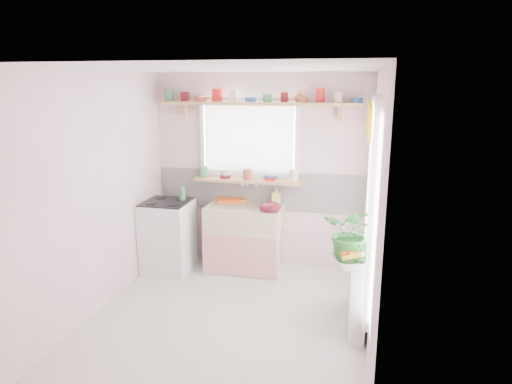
# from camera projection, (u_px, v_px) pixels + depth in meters

# --- Properties ---
(room) EXTENTS (3.20, 3.20, 3.20)m
(room) POSITION_uv_depth(u_px,v_px,m) (305.00, 175.00, 5.07)
(room) COLOR beige
(room) RESTS_ON ground
(sink_unit) EXTENTS (0.95, 0.65, 1.11)m
(sink_unit) POSITION_uv_depth(u_px,v_px,m) (244.00, 237.00, 5.88)
(sink_unit) COLOR white
(sink_unit) RESTS_ON ground
(cooker) EXTENTS (0.58, 0.58, 0.93)m
(cooker) POSITION_uv_depth(u_px,v_px,m) (168.00, 236.00, 5.85)
(cooker) COLOR white
(cooker) RESTS_ON ground
(radiator_ledge) EXTENTS (0.22, 0.95, 0.78)m
(radiator_ledge) POSITION_uv_depth(u_px,v_px,m) (358.00, 287.00, 4.54)
(radiator_ledge) COLOR white
(radiator_ledge) RESTS_ON ground
(windowsill) EXTENTS (1.40, 0.22, 0.04)m
(windowsill) POSITION_uv_depth(u_px,v_px,m) (248.00, 180.00, 5.89)
(windowsill) COLOR tan
(windowsill) RESTS_ON room
(pine_shelf) EXTENTS (2.52, 0.24, 0.04)m
(pine_shelf) POSITION_uv_depth(u_px,v_px,m) (259.00, 104.00, 5.62)
(pine_shelf) COLOR tan
(pine_shelf) RESTS_ON room
(shelf_crockery) EXTENTS (2.47, 0.11, 0.12)m
(shelf_crockery) POSITION_uv_depth(u_px,v_px,m) (255.00, 97.00, 5.61)
(shelf_crockery) COLOR #3F7F4C
(shelf_crockery) RESTS_ON pine_shelf
(sill_crockery) EXTENTS (1.35, 0.11, 0.12)m
(sill_crockery) POSITION_uv_depth(u_px,v_px,m) (248.00, 175.00, 5.87)
(sill_crockery) COLOR #3F7F4C
(sill_crockery) RESTS_ON windowsill
(dish_tray) EXTENTS (0.43, 0.37, 0.04)m
(dish_tray) POSITION_uv_depth(u_px,v_px,m) (232.00, 199.00, 6.02)
(dish_tray) COLOR #FF5B16
(dish_tray) RESTS_ON sink_unit
(colander) EXTENTS (0.33, 0.33, 0.12)m
(colander) POSITION_uv_depth(u_px,v_px,m) (270.00, 207.00, 5.50)
(colander) COLOR #580F1A
(colander) RESTS_ON sink_unit
(jade_plant) EXTENTS (0.59, 0.55, 0.53)m
(jade_plant) POSITION_uv_depth(u_px,v_px,m) (352.00, 233.00, 4.15)
(jade_plant) COLOR #2B6D2C
(jade_plant) RESTS_ON radiator_ledge
(fruit_bowl) EXTENTS (0.43, 0.43, 0.08)m
(fruit_bowl) POSITION_uv_depth(u_px,v_px,m) (350.00, 262.00, 4.08)
(fruit_bowl) COLOR silver
(fruit_bowl) RESTS_ON radiator_ledge
(herb_pot) EXTENTS (0.12, 0.09, 0.22)m
(herb_pot) POSITION_uv_depth(u_px,v_px,m) (364.00, 255.00, 4.04)
(herb_pot) COLOR #28642B
(herb_pot) RESTS_ON radiator_ledge
(soap_bottle_sink) EXTENTS (0.10, 0.11, 0.21)m
(soap_bottle_sink) POSITION_uv_depth(u_px,v_px,m) (276.00, 196.00, 5.87)
(soap_bottle_sink) COLOR #F4F76D
(soap_bottle_sink) RESTS_ON sink_unit
(sill_cup) EXTENTS (0.16, 0.16, 0.10)m
(sill_cup) POSITION_uv_depth(u_px,v_px,m) (225.00, 173.00, 6.00)
(sill_cup) COLOR beige
(sill_cup) RESTS_ON windowsill
(sill_bowl) EXTENTS (0.19, 0.19, 0.06)m
(sill_bowl) POSITION_uv_depth(u_px,v_px,m) (271.00, 177.00, 5.87)
(sill_bowl) COLOR #3864B8
(sill_bowl) RESTS_ON windowsill
(shelf_vase) EXTENTS (0.17, 0.17, 0.14)m
(shelf_vase) POSITION_uv_depth(u_px,v_px,m) (299.00, 96.00, 5.55)
(shelf_vase) COLOR #AC6835
(shelf_vase) RESTS_ON pine_shelf
(cooker_bottle) EXTENTS (0.09, 0.09, 0.22)m
(cooker_bottle) POSITION_uv_depth(u_px,v_px,m) (182.00, 192.00, 5.76)
(cooker_bottle) COLOR #3C7945
(cooker_bottle) RESTS_ON cooker
(fruit) EXTENTS (0.20, 0.14, 0.10)m
(fruit) POSITION_uv_depth(u_px,v_px,m) (351.00, 255.00, 4.07)
(fruit) COLOR orange
(fruit) RESTS_ON fruit_bowl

